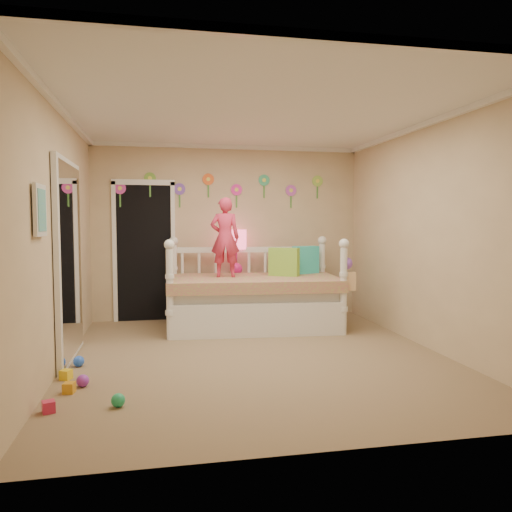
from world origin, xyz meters
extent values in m
cube|color=#7F684C|center=(0.00, 0.00, 0.00)|extent=(4.00, 4.50, 0.01)
cube|color=white|center=(0.00, 0.00, 2.60)|extent=(4.00, 4.50, 0.01)
cube|color=tan|center=(0.00, 2.25, 1.30)|extent=(4.00, 0.01, 2.60)
cube|color=tan|center=(-2.00, 0.00, 1.30)|extent=(0.01, 4.50, 2.60)
cube|color=tan|center=(2.00, 0.00, 1.30)|extent=(0.01, 4.50, 2.60)
cube|color=#2AD5AC|center=(1.06, 1.72, 0.90)|extent=(0.42, 0.28, 0.40)
cube|color=#88C43B|center=(0.67, 1.48, 0.90)|extent=(0.43, 0.34, 0.39)
imported|color=#E03356|center=(-0.15, 1.49, 1.25)|extent=(0.43, 0.32, 1.08)
cube|color=white|center=(0.09, 2.07, 0.33)|extent=(0.40, 0.31, 0.66)
sphere|color=#D71C80|center=(0.09, 2.07, 0.75)|extent=(0.19, 0.19, 0.19)
cylinder|color=#D71C80|center=(0.09, 2.07, 0.95)|extent=(0.03, 0.03, 0.39)
cylinder|color=#F5496F|center=(0.09, 2.07, 1.20)|extent=(0.31, 0.31, 0.29)
cube|color=black|center=(-1.25, 2.23, 1.03)|extent=(0.90, 0.04, 2.07)
cube|color=white|center=(-1.96, 0.30, 1.05)|extent=(0.07, 1.30, 2.10)
cube|color=white|center=(-1.97, -0.90, 1.55)|extent=(0.05, 0.34, 0.42)
camera|label=1|loc=(-1.03, -5.13, 1.46)|focal=34.45mm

